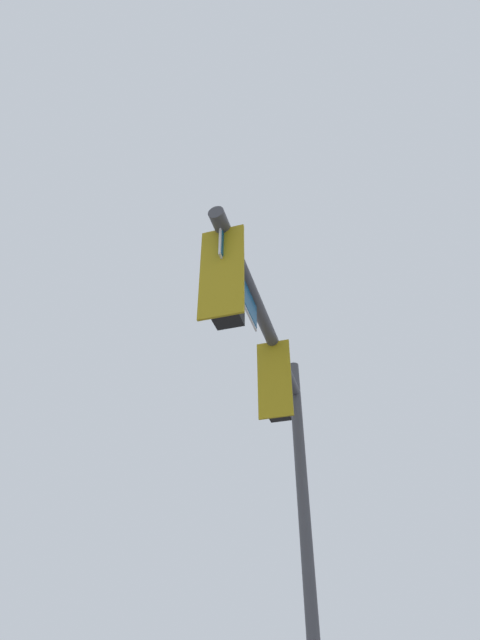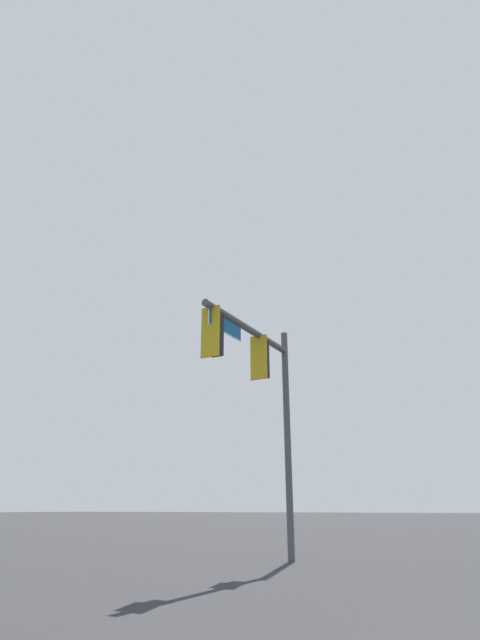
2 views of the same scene
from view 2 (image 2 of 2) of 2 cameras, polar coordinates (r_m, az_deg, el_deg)
signal_pole_near at (r=14.10m, az=2.14°, el=-6.34°), size 4.73×0.61×6.69m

